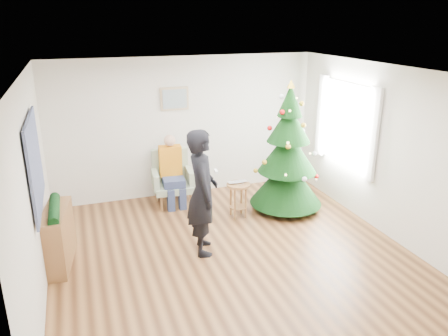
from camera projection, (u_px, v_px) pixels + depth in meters
name	position (u px, v px, depth m)	size (l,w,h in m)	color
floor	(231.00, 253.00, 6.35)	(5.00, 5.00, 0.00)	brown
ceiling	(232.00, 71.00, 5.50)	(5.00, 5.00, 0.00)	white
wall_back	(186.00, 127.00, 8.15)	(5.00, 5.00, 0.00)	silver
wall_front	(333.00, 260.00, 3.69)	(5.00, 5.00, 0.00)	silver
wall_left	(33.00, 191.00, 5.15)	(5.00, 5.00, 0.00)	silver
wall_right	(384.00, 151.00, 6.70)	(5.00, 5.00, 0.00)	silver
window_panel	(346.00, 124.00, 7.52)	(0.04, 1.30, 1.40)	white
curtains	(345.00, 124.00, 7.51)	(0.05, 1.75, 1.50)	white
christmas_tree	(288.00, 154.00, 7.49)	(1.27, 1.27, 2.29)	#3F2816
stool	(238.00, 200.00, 7.42)	(0.40, 0.40, 0.60)	brown
laptop	(238.00, 183.00, 7.32)	(0.33, 0.21, 0.03)	silver
armchair	(172.00, 185.00, 7.95)	(0.75, 0.69, 0.98)	#95A686
seated_person	(172.00, 170.00, 7.81)	(0.41, 0.58, 1.28)	navy
standing_man	(202.00, 192.00, 6.13)	(0.67, 0.44, 1.83)	black
game_controller	(216.00, 171.00, 6.06)	(0.04, 0.13, 0.04)	white
console	(58.00, 237.00, 5.96)	(0.30, 1.00, 0.80)	brown
garland	(54.00, 209.00, 5.82)	(0.14, 0.14, 0.90)	black
tapestry	(35.00, 163.00, 5.34)	(0.03, 1.50, 1.15)	black
framed_picture	(175.00, 99.00, 7.88)	(0.52, 0.05, 0.42)	tan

